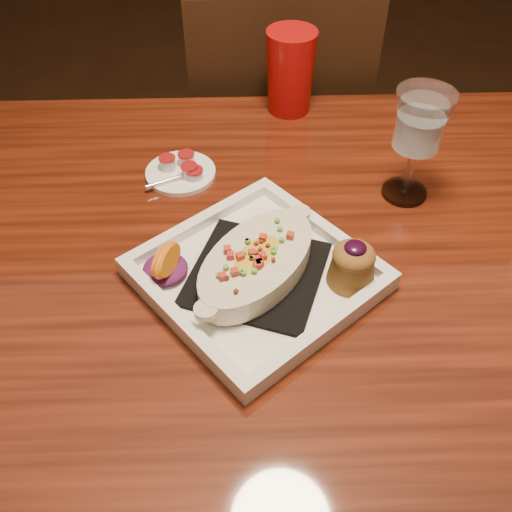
{
  "coord_description": "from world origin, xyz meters",
  "views": [
    {
      "loc": [
        -0.09,
        -0.61,
        1.37
      ],
      "look_at": [
        -0.07,
        -0.03,
        0.77
      ],
      "focal_mm": 40.0,
      "sensor_mm": 36.0,
      "label": 1
    }
  ],
  "objects_px": {
    "chair_far": "(276,144)",
    "plate": "(264,268)",
    "red_tumbler": "(290,72)",
    "table": "(300,291)",
    "saucer": "(180,171)",
    "goblet": "(419,127)"
  },
  "relations": [
    {
      "from": "chair_far",
      "to": "plate",
      "type": "xyz_separation_m",
      "value": [
        -0.06,
        -0.69,
        0.27
      ]
    },
    {
      "from": "chair_far",
      "to": "red_tumbler",
      "type": "bearing_deg",
      "value": 91.39
    },
    {
      "from": "plate",
      "to": "red_tumbler",
      "type": "relative_size",
      "value": 2.53
    },
    {
      "from": "table",
      "to": "chair_far",
      "type": "distance_m",
      "value": 0.65
    },
    {
      "from": "saucer",
      "to": "plate",
      "type": "bearing_deg",
      "value": -61.71
    },
    {
      "from": "goblet",
      "to": "red_tumbler",
      "type": "relative_size",
      "value": 1.18
    },
    {
      "from": "chair_far",
      "to": "saucer",
      "type": "height_order",
      "value": "chair_far"
    },
    {
      "from": "plate",
      "to": "red_tumbler",
      "type": "height_order",
      "value": "red_tumbler"
    },
    {
      "from": "plate",
      "to": "goblet",
      "type": "xyz_separation_m",
      "value": [
        0.24,
        0.19,
        0.1
      ]
    },
    {
      "from": "plate",
      "to": "goblet",
      "type": "distance_m",
      "value": 0.33
    },
    {
      "from": "saucer",
      "to": "red_tumbler",
      "type": "bearing_deg",
      "value": 45.63
    },
    {
      "from": "table",
      "to": "red_tumbler",
      "type": "relative_size",
      "value": 9.36
    },
    {
      "from": "table",
      "to": "plate",
      "type": "distance_m",
      "value": 0.15
    },
    {
      "from": "chair_far",
      "to": "plate",
      "type": "distance_m",
      "value": 0.74
    },
    {
      "from": "table",
      "to": "plate",
      "type": "height_order",
      "value": "plate"
    },
    {
      "from": "chair_far",
      "to": "red_tumbler",
      "type": "xyz_separation_m",
      "value": [
        0.01,
        -0.23,
        0.32
      ]
    },
    {
      "from": "table",
      "to": "saucer",
      "type": "xyz_separation_m",
      "value": [
        -0.2,
        0.19,
        0.11
      ]
    },
    {
      "from": "plate",
      "to": "goblet",
      "type": "bearing_deg",
      "value": -1.28
    },
    {
      "from": "table",
      "to": "saucer",
      "type": "distance_m",
      "value": 0.3
    },
    {
      "from": "table",
      "to": "red_tumbler",
      "type": "distance_m",
      "value": 0.44
    },
    {
      "from": "table",
      "to": "red_tumbler",
      "type": "xyz_separation_m",
      "value": [
        0.01,
        0.4,
        0.18
      ]
    },
    {
      "from": "saucer",
      "to": "table",
      "type": "bearing_deg",
      "value": -43.75
    }
  ]
}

